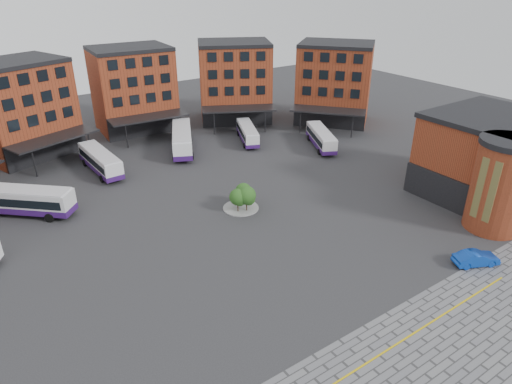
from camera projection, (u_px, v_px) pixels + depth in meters
ground at (288, 260)px, 46.39m from camera, size 160.00×160.00×0.00m
yellow_line at (414, 333)px, 37.07m from camera, size 26.00×0.15×0.02m
main_building at (109, 111)px, 68.98m from camera, size 94.14×42.48×14.60m
east_building at (487, 160)px, 56.40m from camera, size 17.40×15.40×10.60m
tree_island at (243, 196)px, 55.18m from camera, size 4.40×4.40×3.29m
bus_b at (23, 201)px, 54.12m from camera, size 10.78×10.21×3.40m
bus_c at (100, 161)px, 65.57m from camera, size 3.21×11.36×3.17m
bus_d at (182, 139)px, 73.20m from camera, size 8.08×12.67×3.57m
bus_e at (248, 133)px, 77.22m from camera, size 5.98×9.90×2.76m
bus_f at (321, 138)px, 74.76m from camera, size 6.73×10.42×2.94m
blue_car at (476, 258)px, 45.31m from camera, size 4.78×3.34×1.50m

